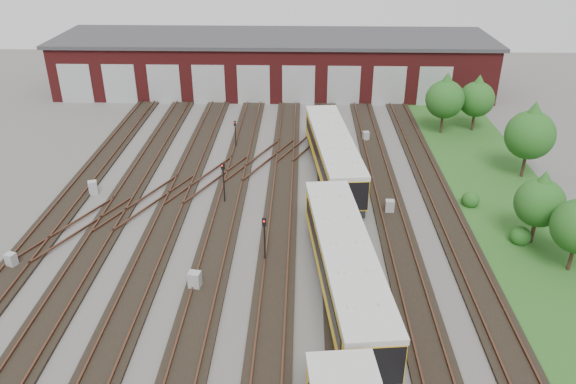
{
  "coord_description": "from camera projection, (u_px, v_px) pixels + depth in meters",
  "views": [
    {
      "loc": [
        3.56,
        -26.78,
        19.96
      ],
      "look_at": [
        2.56,
        8.33,
        2.0
      ],
      "focal_mm": 35.0,
      "sensor_mm": 36.0,
      "label": 1
    }
  ],
  "objects": [
    {
      "name": "signal_mast_2",
      "position": [
        328.0,
        179.0,
        41.62
      ],
      "size": [
        0.27,
        0.25,
        2.93
      ],
      "rotation": [
        0.0,
        0.0,
        -0.24
      ],
      "color": "black",
      "rests_on": "ground"
    },
    {
      "name": "signal_mast_3",
      "position": [
        264.0,
        235.0,
        34.27
      ],
      "size": [
        0.26,
        0.24,
        3.18
      ],
      "rotation": [
        0.0,
        0.0,
        -0.02
      ],
      "color": "black",
      "rests_on": "ground"
    },
    {
      "name": "metro_train",
      "position": [
        345.0,
        267.0,
        31.29
      ],
      "size": [
        4.44,
        47.75,
        3.21
      ],
      "rotation": [
        0.0,
        0.0,
        0.11
      ],
      "color": "black",
      "rests_on": "ground"
    },
    {
      "name": "tree_2",
      "position": [
        531.0,
        129.0,
        44.4
      ],
      "size": [
        3.91,
        3.91,
        6.48
      ],
      "color": "#362218",
      "rests_on": "ground"
    },
    {
      "name": "maintenance_shed",
      "position": [
        274.0,
        63.0,
        67.13
      ],
      "size": [
        51.0,
        12.5,
        6.35
      ],
      "color": "#521415",
      "rests_on": "ground"
    },
    {
      "name": "tree_3",
      "position": [
        541.0,
        198.0,
        35.75
      ],
      "size": [
        3.17,
        3.17,
        5.25
      ],
      "color": "#362218",
      "rests_on": "ground"
    },
    {
      "name": "relay_cabinet_2",
      "position": [
        195.0,
        281.0,
        32.52
      ],
      "size": [
        0.78,
        0.68,
        1.15
      ],
      "primitive_type": "cube",
      "rotation": [
        0.0,
        0.0,
        -0.17
      ],
      "color": "#999B9D",
      "rests_on": "ground"
    },
    {
      "name": "signal_mast_0",
      "position": [
        223.0,
        178.0,
        41.21
      ],
      "size": [
        0.29,
        0.28,
        3.3
      ],
      "rotation": [
        0.0,
        0.0,
        -0.4
      ],
      "color": "black",
      "rests_on": "ground"
    },
    {
      "name": "relay_cabinet_0",
      "position": [
        11.0,
        260.0,
        34.51
      ],
      "size": [
        0.74,
        0.68,
        0.99
      ],
      "primitive_type": "cube",
      "rotation": [
        0.0,
        0.0,
        -0.38
      ],
      "color": "#999B9D",
      "rests_on": "ground"
    },
    {
      "name": "tree_0",
      "position": [
        445.0,
        95.0,
        53.41
      ],
      "size": [
        3.67,
        3.67,
        6.07
      ],
      "color": "#362218",
      "rests_on": "ground"
    },
    {
      "name": "relay_cabinet_3",
      "position": [
        366.0,
        136.0,
        53.09
      ],
      "size": [
        0.67,
        0.59,
        0.96
      ],
      "primitive_type": "cube",
      "rotation": [
        0.0,
        0.0,
        0.21
      ],
      "color": "#999B9D",
      "rests_on": "ground"
    },
    {
      "name": "signal_mast_1",
      "position": [
        235.0,
        131.0,
        51.05
      ],
      "size": [
        0.22,
        0.21,
        2.62
      ],
      "rotation": [
        0.0,
        0.0,
        0.04
      ],
      "color": "black",
      "rests_on": "ground"
    },
    {
      "name": "grass_verge",
      "position": [
        511.0,
        208.0,
        41.42
      ],
      "size": [
        8.0,
        55.0,
        0.05
      ],
      "primitive_type": "cube",
      "color": "#22511B",
      "rests_on": "ground"
    },
    {
      "name": "tree_1",
      "position": [
        477.0,
        95.0,
        54.19
      ],
      "size": [
        3.42,
        3.42,
        5.66
      ],
      "color": "#362218",
      "rests_on": "ground"
    },
    {
      "name": "bush_0",
      "position": [
        521.0,
        234.0,
        36.97
      ],
      "size": [
        1.36,
        1.36,
        1.36
      ],
      "primitive_type": "sphere",
      "color": "#194513",
      "rests_on": "ground"
    },
    {
      "name": "bush_2",
      "position": [
        442.0,
        105.0,
        60.79
      ],
      "size": [
        1.41,
        1.41,
        1.41
      ],
      "primitive_type": "sphere",
      "color": "#194513",
      "rests_on": "ground"
    },
    {
      "name": "relay_cabinet_4",
      "position": [
        390.0,
        207.0,
        40.58
      ],
      "size": [
        0.66,
        0.56,
        1.05
      ],
      "primitive_type": "cube",
      "rotation": [
        0.0,
        0.0,
        -0.05
      ],
      "color": "#999B9D",
      "rests_on": "ground"
    },
    {
      "name": "track_network",
      "position": [
        239.0,
        279.0,
        33.49
      ],
      "size": [
        30.4,
        70.0,
        0.33
      ],
      "color": "black",
      "rests_on": "ground"
    },
    {
      "name": "relay_cabinet_1",
      "position": [
        93.0,
        188.0,
        43.35
      ],
      "size": [
        0.78,
        0.72,
        1.07
      ],
      "primitive_type": "cube",
      "rotation": [
        0.0,
        0.0,
        0.34
      ],
      "color": "#999B9D",
      "rests_on": "ground"
    },
    {
      "name": "ground",
      "position": [
        241.0,
        286.0,
        33.02
      ],
      "size": [
        120.0,
        120.0,
        0.0
      ],
      "primitive_type": "plane",
      "color": "#4C4A47",
      "rests_on": "ground"
    },
    {
      "name": "bush_1",
      "position": [
        471.0,
        198.0,
        41.59
      ],
      "size": [
        1.3,
        1.3,
        1.3
      ],
      "primitive_type": "sphere",
      "color": "#194513",
      "rests_on": "ground"
    }
  ]
}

